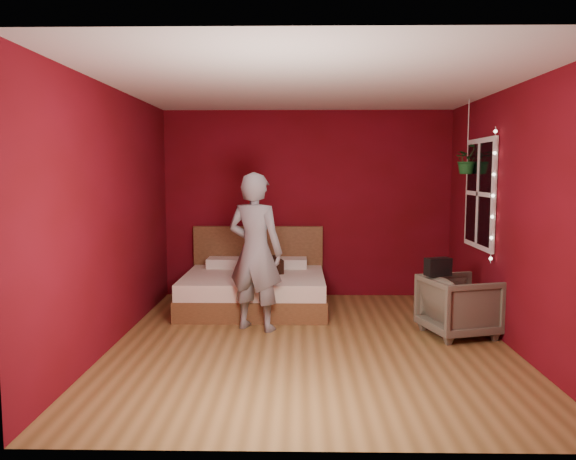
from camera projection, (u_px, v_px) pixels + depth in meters
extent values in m
plane|color=olive|center=(311.00, 343.00, 5.77)|extent=(4.50, 4.50, 0.00)
cube|color=maroon|center=(307.00, 204.00, 7.88)|extent=(4.00, 0.02, 2.60)
cube|color=maroon|center=(320.00, 248.00, 3.38)|extent=(4.00, 0.02, 2.60)
cube|color=maroon|center=(112.00, 217.00, 5.67)|extent=(0.02, 4.50, 2.60)
cube|color=maroon|center=(512.00, 217.00, 5.59)|extent=(0.02, 4.50, 2.60)
cube|color=silver|center=(312.00, 84.00, 5.49)|extent=(4.00, 4.50, 0.02)
cube|color=white|center=(480.00, 194.00, 6.47)|extent=(0.04, 0.97, 1.27)
cube|color=black|center=(479.00, 194.00, 6.47)|extent=(0.02, 0.85, 1.15)
cube|color=white|center=(478.00, 194.00, 6.47)|extent=(0.03, 0.05, 1.15)
cube|color=white|center=(478.00, 194.00, 6.47)|extent=(0.03, 0.85, 0.05)
cylinder|color=silver|center=(493.00, 196.00, 5.95)|extent=(0.01, 0.01, 1.45)
sphere|color=#FFF2CC|center=(491.00, 259.00, 6.02)|extent=(0.04, 0.04, 0.04)
sphere|color=#FFF2CC|center=(491.00, 238.00, 5.99)|extent=(0.04, 0.04, 0.04)
sphere|color=#FFF2CC|center=(492.00, 217.00, 5.97)|extent=(0.04, 0.04, 0.04)
sphere|color=#FFF2CC|center=(493.00, 196.00, 5.95)|extent=(0.04, 0.04, 0.04)
sphere|color=#FFF2CC|center=(494.00, 174.00, 5.92)|extent=(0.04, 0.04, 0.04)
sphere|color=#FFF2CC|center=(495.00, 153.00, 5.90)|extent=(0.04, 0.04, 0.04)
sphere|color=#FFF2CC|center=(496.00, 131.00, 5.88)|extent=(0.04, 0.04, 0.04)
cube|color=brown|center=(254.00, 299.00, 7.19)|extent=(1.80, 1.53, 0.25)
cube|color=white|center=(254.00, 282.00, 7.17)|extent=(1.77, 1.50, 0.20)
cube|color=brown|center=(258.00, 261.00, 7.88)|extent=(1.80, 0.07, 0.99)
cube|color=silver|center=(227.00, 263.00, 7.67)|extent=(0.54, 0.34, 0.13)
cube|color=silver|center=(287.00, 263.00, 7.65)|extent=(0.54, 0.34, 0.13)
imported|color=gray|center=(255.00, 252.00, 6.18)|extent=(0.75, 0.63, 1.75)
imported|color=#676151|center=(459.00, 306.00, 6.00)|extent=(0.88, 0.86, 0.65)
cube|color=black|center=(438.00, 267.00, 5.97)|extent=(0.30, 0.21, 0.19)
cube|color=black|center=(261.00, 265.00, 7.30)|extent=(0.61, 0.61, 0.18)
cylinder|color=silver|center=(469.00, 122.00, 6.61)|extent=(0.01, 0.01, 0.53)
imported|color=#1B6023|center=(467.00, 159.00, 6.66)|extent=(0.35, 0.32, 0.35)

